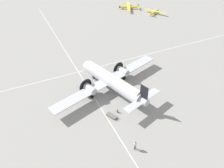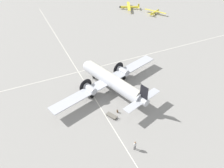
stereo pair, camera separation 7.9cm
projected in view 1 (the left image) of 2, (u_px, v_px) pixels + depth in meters
name	position (u px, v px, depth m)	size (l,w,h in m)	color
ground_plane	(112.00, 90.00, 47.12)	(300.00, 300.00, 0.00)	gray
apron_line_eastwest	(93.00, 96.00, 45.65)	(120.00, 0.16, 0.01)	silver
apron_line_northsouth	(95.00, 68.00, 54.16)	(0.16, 120.00, 0.01)	silver
airliner_main	(111.00, 80.00, 45.80)	(18.80, 27.21, 5.99)	silver
crew_foreground	(135.00, 145.00, 34.59)	(0.29, 0.62, 1.82)	#2D2D33
suitcase_near_door	(117.00, 111.00, 41.68)	(0.36, 0.16, 0.62)	#47331E
baggage_cart	(112.00, 116.00, 40.80)	(2.37, 1.77, 0.56)	#6B665B
light_aircraft_distant	(129.00, 7.00, 87.90)	(10.31, 8.05, 2.09)	yellow
light_aircraft_taxiing	(155.00, 12.00, 83.50)	(8.19, 6.45, 1.76)	yellow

